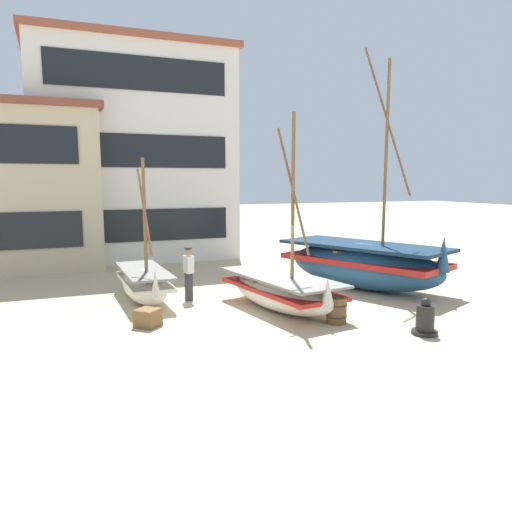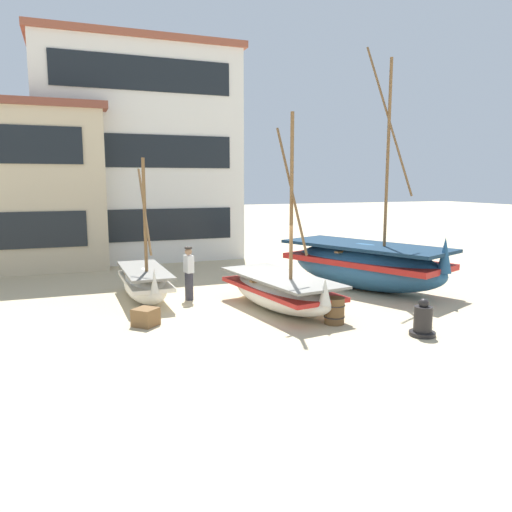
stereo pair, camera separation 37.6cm
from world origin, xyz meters
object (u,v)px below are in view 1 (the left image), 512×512
at_px(fishing_boat_centre_large, 364,264).
at_px(fishing_boat_far_right, 281,290).
at_px(capstan_winch, 425,320).
at_px(wooden_barrel, 337,310).
at_px(fishing_boat_near_left, 144,283).
at_px(cargo_crate, 148,318).
at_px(fisherman_by_hull, 189,274).
at_px(harbor_building_main, 130,155).

distance_m(fishing_boat_centre_large, fishing_boat_far_right, 4.14).
relative_size(capstan_winch, wooden_barrel, 1.32).
distance_m(fishing_boat_near_left, wooden_barrel, 6.12).
bearing_deg(fishing_boat_far_right, capstan_winch, -57.61).
bearing_deg(fishing_boat_far_right, fishing_boat_near_left, 144.36).
bearing_deg(fishing_boat_centre_large, wooden_barrel, -132.94).
distance_m(fishing_boat_near_left, capstan_winch, 8.33).
height_order(fishing_boat_centre_large, capstan_winch, fishing_boat_centre_large).
bearing_deg(fishing_boat_far_right, cargo_crate, -175.92).
bearing_deg(capstan_winch, wooden_barrel, 132.29).
height_order(fishing_boat_near_left, cargo_crate, fishing_boat_near_left).
distance_m(capstan_winch, wooden_barrel, 2.22).
xyz_separation_m(fishing_boat_near_left, wooden_barrel, (4.26, -4.39, -0.21)).
bearing_deg(fishing_boat_centre_large, fishing_boat_far_right, -158.80).
bearing_deg(cargo_crate, fisherman_by_hull, 54.04).
height_order(capstan_winch, cargo_crate, capstan_winch).
relative_size(fishing_boat_near_left, capstan_winch, 4.76).
bearing_deg(cargo_crate, wooden_barrel, -18.78).
height_order(capstan_winch, wooden_barrel, capstan_winch).
height_order(fisherman_by_hull, cargo_crate, fisherman_by_hull).
bearing_deg(fishing_boat_near_left, capstan_winch, -46.37).
bearing_deg(harbor_building_main, fisherman_by_hull, -89.42).
xyz_separation_m(fishing_boat_centre_large, capstan_winch, (-1.63, -5.00, -0.51)).
relative_size(fishing_boat_far_right, wooden_barrel, 7.92).
distance_m(cargo_crate, harbor_building_main, 13.90).
bearing_deg(fishing_boat_near_left, wooden_barrel, -45.89).
relative_size(wooden_barrel, harbor_building_main, 0.07).
bearing_deg(fishing_boat_centre_large, capstan_winch, -108.04).
bearing_deg(harbor_building_main, fishing_boat_centre_large, -61.08).
bearing_deg(harbor_building_main, fishing_boat_far_right, -79.58).
xyz_separation_m(fishing_boat_far_right, wooden_barrel, (0.73, -1.86, -0.21)).
height_order(fishing_boat_near_left, fishing_boat_centre_large, fishing_boat_centre_large).
xyz_separation_m(fisherman_by_hull, capstan_winch, (4.45, -5.56, -0.47)).
bearing_deg(fishing_boat_far_right, wooden_barrel, -68.61).
relative_size(fishing_boat_near_left, fisherman_by_hull, 2.60).
height_order(fishing_boat_near_left, wooden_barrel, fishing_boat_near_left).
relative_size(capstan_winch, cargo_crate, 1.67).
bearing_deg(harbor_building_main, capstan_winch, -74.28).
bearing_deg(fishing_boat_centre_large, cargo_crate, -167.15).
distance_m(fisherman_by_hull, wooden_barrel, 4.93).
distance_m(fishing_boat_far_right, cargo_crate, 3.95).
bearing_deg(fisherman_by_hull, wooden_barrel, -53.02).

